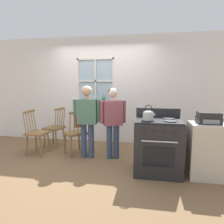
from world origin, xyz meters
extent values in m
plane|color=brown|center=(0.00, 0.00, 0.00)|extent=(16.00, 16.00, 0.00)
cube|color=white|center=(-1.95, 1.40, 1.35)|extent=(2.51, 0.06, 2.70)
cube|color=white|center=(1.74, 1.40, 1.35)|extent=(2.92, 0.06, 2.70)
cube|color=white|center=(-0.21, 1.40, 0.50)|extent=(0.97, 0.06, 1.01)
cube|color=white|center=(-0.21, 1.40, 2.43)|extent=(0.97, 0.06, 0.53)
cube|color=silver|center=(-0.21, 1.32, 0.99)|extent=(1.03, 0.10, 0.03)
cube|color=#9EB7C6|center=(-0.21, 1.41, 1.59)|extent=(0.91, 0.01, 1.10)
cube|color=silver|center=(-0.21, 1.38, 1.59)|extent=(0.04, 0.02, 1.16)
cube|color=silver|center=(-0.21, 1.38, 1.59)|extent=(0.97, 0.02, 0.04)
cube|color=silver|center=(-0.67, 1.38, 1.59)|extent=(0.04, 0.03, 1.16)
cube|color=silver|center=(0.26, 1.38, 1.59)|extent=(0.04, 0.03, 1.16)
cube|color=silver|center=(-0.21, 1.38, 2.15)|extent=(0.97, 0.03, 0.04)
cube|color=silver|center=(-0.21, 1.38, 1.03)|extent=(0.97, 0.03, 0.04)
cube|color=olive|center=(-0.40, 0.33, 0.47)|extent=(0.58, 0.58, 0.04)
cylinder|color=olive|center=(-0.40, 0.56, 0.22)|extent=(0.05, 0.09, 0.45)
cylinder|color=olive|center=(-0.63, 0.32, 0.22)|extent=(0.09, 0.05, 0.45)
cylinder|color=olive|center=(-0.17, 0.34, 0.22)|extent=(0.09, 0.05, 0.45)
cylinder|color=olive|center=(-0.41, 0.09, 0.22)|extent=(0.05, 0.09, 0.45)
cylinder|color=olive|center=(-0.15, 0.34, 0.69)|extent=(0.06, 0.06, 0.45)
cylinder|color=olive|center=(-0.22, 0.27, 0.69)|extent=(0.06, 0.06, 0.45)
cylinder|color=olive|center=(-0.28, 0.21, 0.69)|extent=(0.06, 0.06, 0.45)
cylinder|color=olive|center=(-0.34, 0.14, 0.69)|extent=(0.06, 0.06, 0.45)
cylinder|color=olive|center=(-0.41, 0.08, 0.69)|extent=(0.06, 0.06, 0.45)
cube|color=olive|center=(-0.28, 0.21, 0.93)|extent=(0.30, 0.30, 0.04)
cube|color=olive|center=(-1.08, 0.72, 0.47)|extent=(0.46, 0.48, 0.04)
cylinder|color=olive|center=(-1.21, 0.92, 0.22)|extent=(0.07, 0.08, 0.45)
cylinder|color=olive|center=(-1.26, 0.58, 0.22)|extent=(0.08, 0.07, 0.45)
cylinder|color=olive|center=(-0.89, 0.87, 0.22)|extent=(0.08, 0.07, 0.45)
cylinder|color=olive|center=(-0.94, 0.53, 0.22)|extent=(0.07, 0.08, 0.45)
cylinder|color=olive|center=(-0.88, 0.88, 0.69)|extent=(0.07, 0.03, 0.45)
cylinder|color=olive|center=(-0.89, 0.79, 0.69)|extent=(0.07, 0.03, 0.45)
cylinder|color=olive|center=(-0.91, 0.70, 0.69)|extent=(0.07, 0.03, 0.45)
cylinder|color=olive|center=(-0.92, 0.61, 0.69)|extent=(0.07, 0.03, 0.45)
cylinder|color=olive|center=(-0.94, 0.52, 0.69)|extent=(0.07, 0.03, 0.45)
cube|color=olive|center=(-0.91, 0.70, 0.93)|extent=(0.10, 0.38, 0.04)
cube|color=olive|center=(-1.20, 0.19, 0.47)|extent=(0.41, 0.43, 0.04)
cylinder|color=olive|center=(-1.04, 0.01, 0.22)|extent=(0.07, 0.07, 0.45)
cylinder|color=olive|center=(-1.03, 0.35, 0.22)|extent=(0.07, 0.07, 0.45)
cylinder|color=olive|center=(-1.36, 0.02, 0.22)|extent=(0.07, 0.07, 0.45)
cylinder|color=olive|center=(-1.35, 0.36, 0.22)|extent=(0.07, 0.07, 0.45)
cylinder|color=olive|center=(-1.37, 0.01, 0.69)|extent=(0.07, 0.02, 0.45)
cylinder|color=olive|center=(-1.37, 0.10, 0.69)|extent=(0.07, 0.02, 0.45)
cylinder|color=olive|center=(-1.37, 0.19, 0.69)|extent=(0.07, 0.02, 0.45)
cylinder|color=olive|center=(-1.36, 0.28, 0.69)|extent=(0.07, 0.02, 0.45)
cylinder|color=olive|center=(-1.36, 0.37, 0.69)|extent=(0.07, 0.02, 0.45)
cube|color=olive|center=(-1.37, 0.19, 0.93)|extent=(0.05, 0.38, 0.04)
cylinder|color=#384766|center=(-0.15, 0.17, 0.36)|extent=(0.12, 0.12, 0.72)
cylinder|color=#384766|center=(0.00, 0.18, 0.36)|extent=(0.12, 0.12, 0.72)
cube|color=#4C7560|center=(-0.08, 0.17, 0.97)|extent=(0.42, 0.25, 0.50)
cylinder|color=#4C7560|center=(-0.31, 0.13, 0.99)|extent=(0.09, 0.12, 0.47)
cylinder|color=#4C7560|center=(0.16, 0.18, 0.99)|extent=(0.09, 0.12, 0.47)
cylinder|color=tan|center=(-0.08, 0.17, 1.25)|extent=(0.10, 0.10, 0.06)
sphere|color=tan|center=(-0.08, 0.17, 1.38)|extent=(0.20, 0.20, 0.20)
ellipsoid|color=silver|center=(-0.08, 0.19, 1.40)|extent=(0.21, 0.21, 0.17)
cylinder|color=#384766|center=(0.38, 0.21, 0.35)|extent=(0.12, 0.12, 0.70)
cylinder|color=#384766|center=(0.51, 0.26, 0.35)|extent=(0.12, 0.12, 0.70)
cube|color=#934C56|center=(0.45, 0.23, 0.94)|extent=(0.42, 0.32, 0.49)
cylinder|color=#934C56|center=(0.24, 0.14, 0.96)|extent=(0.11, 0.13, 0.46)
cylinder|color=#934C56|center=(0.66, 0.29, 0.96)|extent=(0.11, 0.13, 0.46)
cylinder|color=beige|center=(0.45, 0.23, 1.22)|extent=(0.10, 0.10, 0.06)
sphere|color=beige|center=(0.45, 0.23, 1.34)|extent=(0.19, 0.19, 0.19)
ellipsoid|color=black|center=(0.44, 0.25, 1.36)|extent=(0.19, 0.19, 0.16)
cube|color=#232326|center=(1.31, -0.29, 0.45)|extent=(0.78, 0.64, 0.90)
cube|color=black|center=(1.31, -0.29, 0.91)|extent=(0.76, 0.61, 0.02)
cylinder|color=#2D2D30|center=(1.14, -0.42, 0.93)|extent=(0.20, 0.20, 0.02)
cylinder|color=#2D2D30|center=(1.49, -0.42, 0.93)|extent=(0.20, 0.20, 0.02)
cylinder|color=#2D2D30|center=(1.14, -0.17, 0.93)|extent=(0.20, 0.20, 0.02)
cylinder|color=#2D2D30|center=(1.49, -0.17, 0.93)|extent=(0.20, 0.20, 0.02)
cube|color=#232326|center=(1.31, 0.00, 1.00)|extent=(0.78, 0.06, 0.16)
cube|color=black|center=(1.31, -0.62, 0.40)|extent=(0.48, 0.01, 0.32)
cylinder|color=silver|center=(1.31, -0.64, 0.65)|extent=(0.54, 0.02, 0.02)
cylinder|color=#232326|center=(1.08, -0.63, 0.79)|extent=(0.04, 0.02, 0.04)
cylinder|color=#232326|center=(1.24, -0.63, 0.79)|extent=(0.04, 0.02, 0.04)
cylinder|color=#232326|center=(1.39, -0.63, 0.79)|extent=(0.04, 0.02, 0.04)
cylinder|color=#232326|center=(1.55, -0.63, 0.79)|extent=(0.04, 0.02, 0.04)
cylinder|color=#B7B7BC|center=(1.14, -0.42, 1.00)|extent=(0.17, 0.17, 0.12)
ellipsoid|color=#B7B7BC|center=(1.14, -0.42, 1.06)|extent=(0.16, 0.16, 0.07)
sphere|color=black|center=(1.14, -0.42, 1.10)|extent=(0.03, 0.03, 0.03)
cylinder|color=#B7B7BC|center=(1.22, -0.42, 1.02)|extent=(0.08, 0.03, 0.07)
torus|color=black|center=(1.14, -0.42, 1.12)|extent=(0.12, 0.01, 0.12)
cylinder|color=#42474C|center=(0.02, 1.31, 1.05)|extent=(0.13, 0.13, 0.07)
cylinder|color=#33261C|center=(0.02, 1.31, 1.08)|extent=(0.11, 0.11, 0.01)
cone|color=#2D7038|center=(0.03, 1.32, 1.17)|extent=(0.06, 0.05, 0.19)
cone|color=#2D7038|center=(0.01, 1.33, 1.12)|extent=(0.04, 0.05, 0.09)
cone|color=#2D7038|center=(0.00, 1.30, 1.18)|extent=(0.09, 0.06, 0.19)
cone|color=#2D7038|center=(0.02, 1.29, 1.12)|extent=(0.04, 0.05, 0.08)
cube|color=brown|center=(-0.22, 0.14, 0.78)|extent=(0.22, 0.22, 0.26)
torus|color=brown|center=(-0.27, 0.20, 0.95)|extent=(0.18, 0.18, 0.01)
cube|color=beige|center=(2.08, -0.31, 0.43)|extent=(0.55, 0.50, 0.87)
cube|color=beige|center=(2.08, -0.31, 0.89)|extent=(0.55, 0.50, 0.03)
cube|color=#232326|center=(2.08, -0.33, 0.95)|extent=(0.34, 0.28, 0.10)
cube|color=#232326|center=(2.08, -0.33, 1.04)|extent=(0.32, 0.27, 0.08)
cube|color=gray|center=(2.08, -0.47, 0.95)|extent=(0.24, 0.01, 0.06)
camera|label=1|loc=(1.12, -3.66, 1.53)|focal=32.00mm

